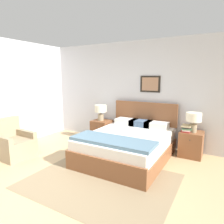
% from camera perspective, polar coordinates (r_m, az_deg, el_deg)
% --- Properties ---
extents(ground_plane, '(16.00, 16.00, 0.00)m').
position_cam_1_polar(ground_plane, '(3.20, -16.36, -22.81)').
color(ground_plane, tan).
extents(wall_back, '(7.48, 0.09, 2.60)m').
position_cam_1_polar(wall_back, '(5.18, 6.93, 5.37)').
color(wall_back, silver).
rests_on(wall_back, ground_plane).
extents(wall_left, '(0.08, 5.31, 2.60)m').
position_cam_1_polar(wall_left, '(5.63, -24.71, 4.90)').
color(wall_left, silver).
rests_on(wall_left, ground_plane).
extents(area_rug_main, '(2.36, 1.83, 0.01)m').
position_cam_1_polar(area_rug_main, '(3.52, -3.28, -19.08)').
color(area_rug_main, '#897556').
rests_on(area_rug_main, ground_plane).
extents(bed, '(1.60, 2.03, 1.10)m').
position_cam_1_polar(bed, '(4.30, 4.60, -9.16)').
color(bed, brown).
rests_on(bed, ground_plane).
extents(armchair, '(0.77, 0.68, 0.83)m').
position_cam_1_polar(armchair, '(4.89, -26.45, -8.19)').
color(armchair, '#998466').
rests_on(armchair, ground_plane).
extents(nightstand_near_window, '(0.47, 0.48, 0.55)m').
position_cam_1_polar(nightstand_near_window, '(5.48, -2.96, -5.21)').
color(nightstand_near_window, brown).
rests_on(nightstand_near_window, ground_plane).
extents(nightstand_by_door, '(0.47, 0.48, 0.55)m').
position_cam_1_polar(nightstand_by_door, '(4.71, 21.64, -8.49)').
color(nightstand_by_door, brown).
rests_on(nightstand_by_door, ground_plane).
extents(table_lamp_near_window, '(0.32, 0.32, 0.42)m').
position_cam_1_polar(table_lamp_near_window, '(5.36, -3.27, 0.56)').
color(table_lamp_near_window, gray).
rests_on(table_lamp_near_window, nightstand_near_window).
extents(table_lamp_by_door, '(0.32, 0.32, 0.42)m').
position_cam_1_polar(table_lamp_by_door, '(4.55, 22.29, -1.88)').
color(table_lamp_by_door, gray).
rests_on(table_lamp_by_door, nightstand_by_door).
extents(book_thick_bottom, '(0.19, 0.27, 0.03)m').
position_cam_1_polar(book_thick_bottom, '(4.60, 20.48, -5.10)').
color(book_thick_bottom, '#B7332D').
rests_on(book_thick_bottom, nightstand_by_door).
extents(book_hardcover_middle, '(0.19, 0.26, 0.03)m').
position_cam_1_polar(book_hardcover_middle, '(4.60, 20.50, -4.75)').
color(book_hardcover_middle, silver).
rests_on(book_hardcover_middle, book_thick_bottom).
extents(book_novel_upper, '(0.25, 0.28, 0.03)m').
position_cam_1_polar(book_novel_upper, '(4.59, 20.53, -4.37)').
color(book_novel_upper, '#4C7551').
rests_on(book_novel_upper, book_hardcover_middle).
extents(book_slim_near_top, '(0.21, 0.25, 0.03)m').
position_cam_1_polar(book_slim_near_top, '(4.58, 20.55, -4.03)').
color(book_slim_near_top, '#232328').
rests_on(book_slim_near_top, book_novel_upper).
extents(book_paperback_top, '(0.20, 0.27, 0.03)m').
position_cam_1_polar(book_paperback_top, '(4.58, 20.57, -3.69)').
color(book_paperback_top, beige).
rests_on(book_paperback_top, book_slim_near_top).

